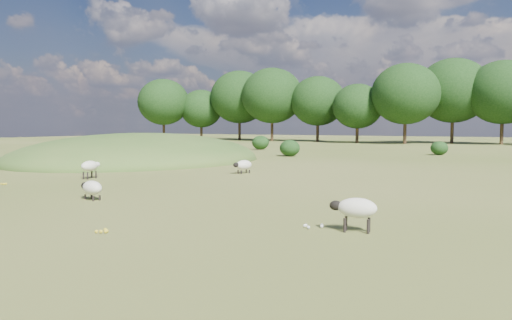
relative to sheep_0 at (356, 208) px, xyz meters
The scene contains 8 objects.
ground 25.65m from the sheep_0, 110.81° to the left, with size 160.00×160.00×0.00m, color #475A1C.
mound 26.48m from the sheep_0, 142.89° to the left, with size 16.00×20.00×4.00m, color #33561E.
treeline 60.57m from the sheep_0, 99.72° to the left, with size 96.28×14.66×11.70m.
shrubs 34.13m from the sheep_0, 114.81° to the left, with size 19.51×10.46×1.45m.
sheep_0 is the anchor object (origin of this frame).
sheep_3 9.53m from the sheep_0, behind, with size 1.20×0.73×0.66m.
sheep_4 14.75m from the sheep_0, 130.81° to the left, with size 0.82×1.28×0.71m.
sheep_5 15.73m from the sheep_0, 159.79° to the left, with size 0.63×1.22×0.86m.
Camera 1 is at (12.72, -15.48, 2.57)m, focal length 35.00 mm.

